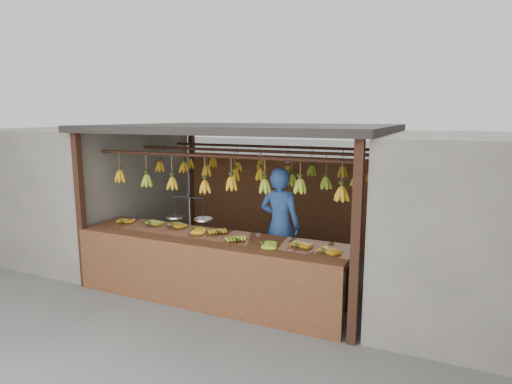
% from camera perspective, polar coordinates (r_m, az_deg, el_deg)
% --- Properties ---
extents(ground, '(80.00, 80.00, 0.00)m').
position_cam_1_polar(ground, '(7.11, -1.01, -10.76)').
color(ground, '#5B5B57').
extents(stall, '(4.30, 3.30, 2.40)m').
position_cam_1_polar(stall, '(6.97, 0.10, 5.48)').
color(stall, black).
rests_on(stall, ground).
extents(neighbor_left, '(3.00, 3.00, 2.30)m').
position_cam_1_polar(neighbor_left, '(8.92, -22.44, 0.40)').
color(neighbor_left, slate).
rests_on(neighbor_left, ground).
extents(neighbor_right, '(3.00, 3.00, 2.30)m').
position_cam_1_polar(neighbor_right, '(6.20, 30.67, -4.19)').
color(neighbor_right, slate).
rests_on(neighbor_right, ground).
extents(counter, '(3.89, 0.88, 0.96)m').
position_cam_1_polar(counter, '(5.87, -6.73, -7.94)').
color(counter, brown).
rests_on(counter, ground).
extents(hanging_bananas, '(3.61, 2.24, 0.39)m').
position_cam_1_polar(hanging_bananas, '(6.71, -0.98, 2.31)').
color(hanging_bananas, '#CB9115').
rests_on(hanging_bananas, ground).
extents(balance_scale, '(0.70, 0.30, 0.91)m').
position_cam_1_polar(balance_scale, '(6.15, -8.89, -2.97)').
color(balance_scale, black).
rests_on(balance_scale, ground).
extents(vendor, '(0.68, 0.47, 1.79)m').
position_cam_1_polar(vendor, '(6.52, 3.21, -4.47)').
color(vendor, '#3359A5').
rests_on(vendor, ground).
extents(bag_bundles, '(0.08, 0.26, 1.22)m').
position_cam_1_polar(bag_bundles, '(7.57, 16.92, -2.09)').
color(bag_bundles, yellow).
rests_on(bag_bundles, ground).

